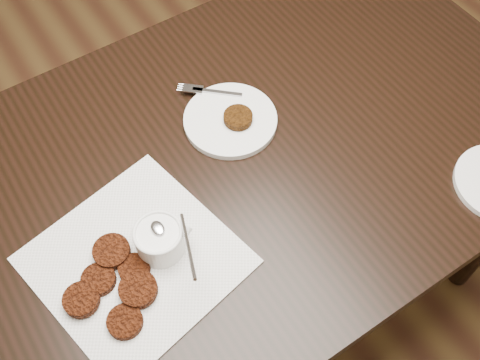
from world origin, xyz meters
name	(u,v)px	position (x,y,z in m)	size (l,w,h in m)	color
floor	(248,309)	(0.00, 0.00, 0.00)	(4.00, 4.00, 0.00)	brown
table	(250,231)	(0.04, 0.06, 0.38)	(1.31, 0.84, 0.75)	black
napkin	(135,260)	(-0.27, -0.03, 0.75)	(0.32, 0.32, 0.00)	white
sauce_ramekin	(157,231)	(-0.22, -0.03, 0.82)	(0.11, 0.11, 0.12)	white
patty_cluster	(118,283)	(-0.32, -0.06, 0.76)	(0.21, 0.21, 0.02)	#57200B
plate_with_patty	(230,118)	(0.04, 0.14, 0.76)	(0.19, 0.19, 0.03)	white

